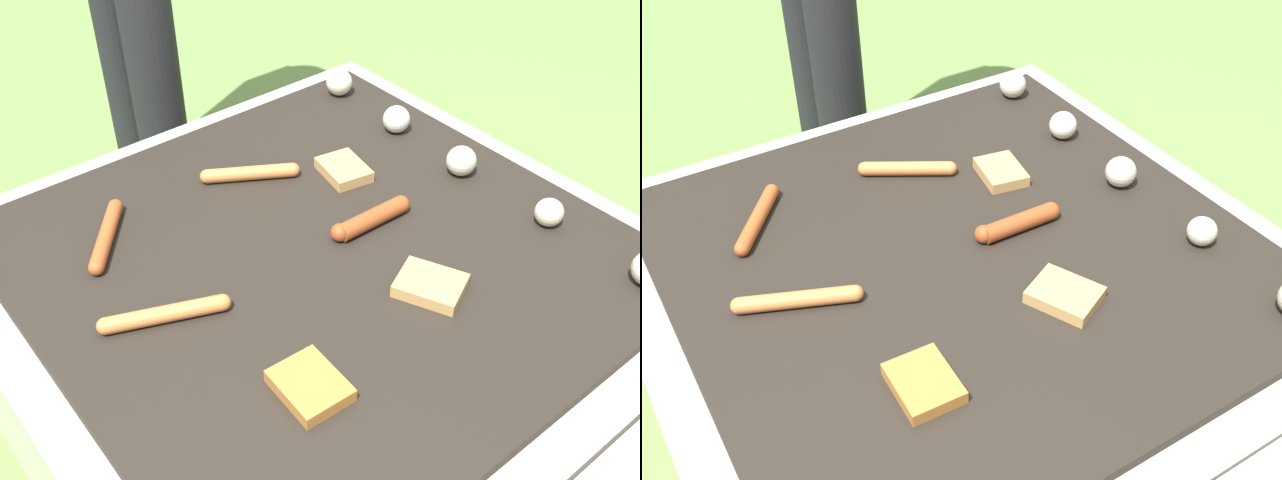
# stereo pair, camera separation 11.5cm
# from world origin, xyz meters

# --- Properties ---
(ground_plane) EXTENTS (14.00, 14.00, 0.00)m
(ground_plane) POSITION_xyz_m (0.00, 0.00, 0.00)
(ground_plane) COLOR #608442
(grill) EXTENTS (0.97, 0.97, 0.42)m
(grill) POSITION_xyz_m (0.00, 0.00, 0.21)
(grill) COLOR #B2AA9E
(grill) RESTS_ON ground_plane
(sausage_front_center) EXTENTS (0.14, 0.12, 0.02)m
(sausage_front_center) POSITION_xyz_m (-0.23, -0.25, 0.44)
(sausage_front_center) COLOR #A34C23
(sausage_front_center) RESTS_ON grill
(sausage_back_right) EXTENTS (0.10, 0.15, 0.02)m
(sausage_back_right) POSITION_xyz_m (-0.23, 0.03, 0.44)
(sausage_back_right) COLOR #C6753D
(sausage_back_right) RESTS_ON grill
(sausage_mid_left) EXTENTS (0.09, 0.17, 0.02)m
(sausage_mid_left) POSITION_xyz_m (-0.02, -0.26, 0.44)
(sausage_mid_left) COLOR #C6753D
(sausage_mid_left) RESTS_ON grill
(sausage_back_center) EXTENTS (0.03, 0.16, 0.03)m
(sausage_back_center) POSITION_xyz_m (0.01, 0.10, 0.44)
(sausage_back_center) COLOR #93421E
(sausage_back_center) RESTS_ON grill
(bread_slice_right) EXTENTS (0.12, 0.11, 0.02)m
(bread_slice_right) POSITION_xyz_m (0.17, 0.07, 0.43)
(bread_slice_right) COLOR tan
(bread_slice_right) RESTS_ON grill
(bread_slice_left) EXTENTS (0.10, 0.09, 0.02)m
(bread_slice_left) POSITION_xyz_m (-0.13, 0.16, 0.43)
(bread_slice_left) COLOR tan
(bread_slice_left) RESTS_ON grill
(bread_slice_center) EXTENTS (0.10, 0.08, 0.02)m
(bread_slice_center) POSITION_xyz_m (0.21, -0.18, 0.43)
(bread_slice_center) COLOR #B27033
(bread_slice_center) RESTS_ON grill
(mushroom_row) EXTENTS (0.78, 0.07, 0.05)m
(mushroom_row) POSITION_xyz_m (-0.01, 0.33, 0.45)
(mushroom_row) COLOR beige
(mushroom_row) RESTS_ON grill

